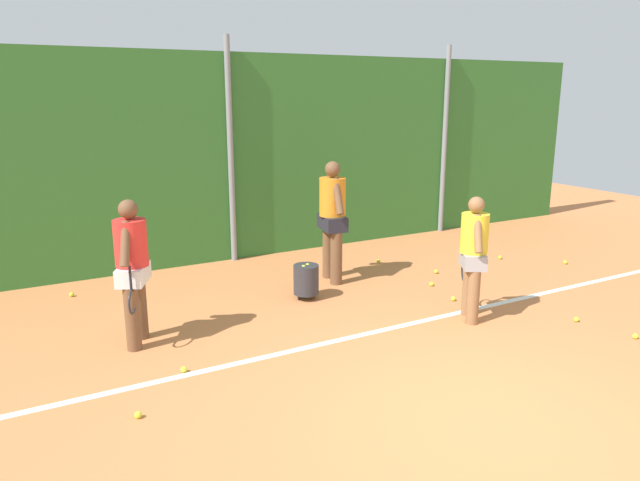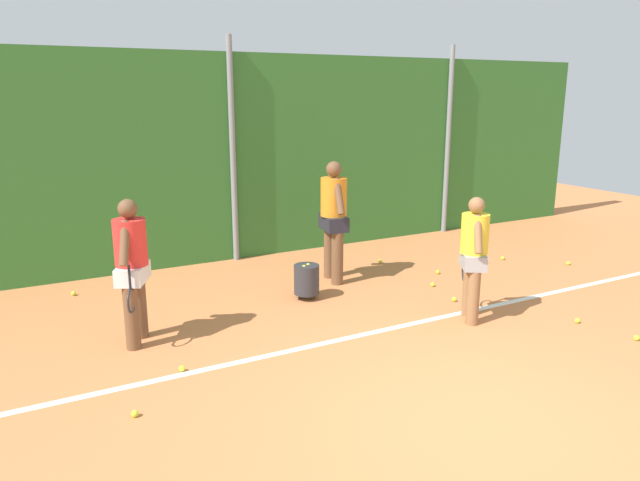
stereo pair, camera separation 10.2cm
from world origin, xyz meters
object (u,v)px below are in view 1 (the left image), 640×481
(tennis_ball_3, at_px, (635,336))
(tennis_ball_12, at_px, (302,270))
(tennis_ball_0, at_px, (500,257))
(tennis_ball_5, at_px, (565,262))
(tennis_ball_2, at_px, (72,295))
(tennis_ball_10, at_px, (453,299))
(ball_hopper, at_px, (306,279))
(tennis_ball_11, at_px, (576,319))
(tennis_ball_1, at_px, (431,284))
(player_midcourt, at_px, (132,265))
(tennis_ball_9, at_px, (436,272))
(player_backcourt_far, at_px, (332,215))
(player_foreground_near, at_px, (473,252))
(tennis_ball_8, at_px, (184,369))
(tennis_ball_6, at_px, (138,415))
(tennis_ball_4, at_px, (378,261))

(tennis_ball_3, xyz_separation_m, tennis_ball_12, (-2.24, 4.34, 0.00))
(tennis_ball_0, bearing_deg, tennis_ball_5, -45.83)
(tennis_ball_2, xyz_separation_m, tennis_ball_10, (4.69, -2.81, 0.00))
(ball_hopper, bearing_deg, tennis_ball_11, -43.18)
(tennis_ball_1, relative_size, tennis_ball_2, 1.00)
(player_midcourt, relative_size, tennis_ball_9, 25.97)
(tennis_ball_11, bearing_deg, player_backcourt_far, 121.71)
(tennis_ball_12, bearing_deg, tennis_ball_9, -30.79)
(tennis_ball_10, xyz_separation_m, tennis_ball_12, (-1.23, 2.26, 0.00))
(player_foreground_near, xyz_separation_m, tennis_ball_8, (-3.70, 0.30, -0.87))
(tennis_ball_5, bearing_deg, tennis_ball_1, 176.35)
(tennis_ball_8, height_order, tennis_ball_10, same)
(player_midcourt, xyz_separation_m, ball_hopper, (2.45, 0.42, -0.67))
(player_backcourt_far, bearing_deg, ball_hopper, 137.01)
(tennis_ball_0, height_order, tennis_ball_6, same)
(tennis_ball_0, bearing_deg, tennis_ball_11, -116.82)
(tennis_ball_1, relative_size, tennis_ball_10, 1.00)
(tennis_ball_2, relative_size, tennis_ball_3, 1.00)
(tennis_ball_4, relative_size, tennis_ball_5, 1.00)
(tennis_ball_12, bearing_deg, tennis_ball_5, -23.00)
(tennis_ball_3, xyz_separation_m, tennis_ball_5, (1.93, 2.57, 0.00))
(player_midcourt, bearing_deg, tennis_ball_2, -140.98)
(tennis_ball_5, xyz_separation_m, tennis_ball_9, (-2.29, 0.65, 0.00))
(tennis_ball_4, bearing_deg, player_foreground_near, -99.36)
(tennis_ball_3, distance_m, tennis_ball_12, 4.89)
(tennis_ball_4, distance_m, tennis_ball_10, 2.12)
(player_midcourt, relative_size, ball_hopper, 3.34)
(tennis_ball_0, distance_m, tennis_ball_11, 2.95)
(ball_hopper, relative_size, tennis_ball_5, 7.78)
(tennis_ball_0, bearing_deg, tennis_ball_8, -165.61)
(player_backcourt_far, relative_size, tennis_ball_8, 28.26)
(tennis_ball_12, bearing_deg, tennis_ball_4, -5.97)
(tennis_ball_2, xyz_separation_m, tennis_ball_3, (5.70, -4.89, 0.00))
(tennis_ball_5, height_order, tennis_ball_6, same)
(tennis_ball_0, relative_size, tennis_ball_11, 1.00)
(tennis_ball_4, xyz_separation_m, tennis_ball_9, (0.47, -0.97, 0.00))
(player_backcourt_far, xyz_separation_m, tennis_ball_6, (-3.58, -2.66, -1.02))
(ball_hopper, relative_size, tennis_ball_1, 7.78)
(tennis_ball_1, distance_m, tennis_ball_4, 1.44)
(tennis_ball_3, bearing_deg, tennis_ball_1, 107.20)
(player_midcourt, relative_size, tennis_ball_0, 25.97)
(tennis_ball_5, xyz_separation_m, tennis_ball_6, (-7.53, -1.50, 0.00))
(tennis_ball_2, bearing_deg, tennis_ball_6, -88.59)
(tennis_ball_3, relative_size, tennis_ball_6, 1.00)
(player_foreground_near, bearing_deg, tennis_ball_1, 13.47)
(tennis_ball_2, bearing_deg, player_foreground_near, -37.85)
(tennis_ball_3, bearing_deg, tennis_ball_9, 96.48)
(tennis_ball_9, xyz_separation_m, tennis_ball_11, (0.21, -2.52, 0.00))
(tennis_ball_1, height_order, tennis_ball_11, same)
(tennis_ball_0, relative_size, tennis_ball_12, 1.00)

